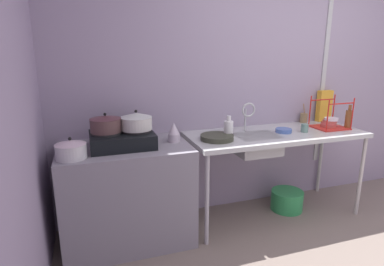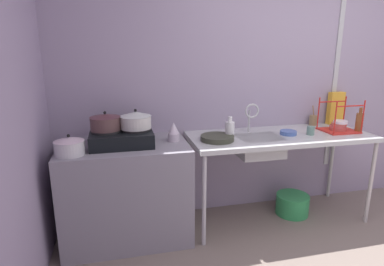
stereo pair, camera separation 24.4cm
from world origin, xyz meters
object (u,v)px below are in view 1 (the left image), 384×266
object	(u,v)px
stove	(122,139)
cereal_box	(324,106)
percolator	(174,132)
sink_basin	(256,144)
frying_pan	(217,137)
pot_on_right_burner	(136,121)
bottle_by_rack	(349,119)
dish_rack	(330,123)
cup_by_rack	(305,128)
bottle_by_sink	(228,129)
bucket_on_floor	(287,200)
small_bowl_on_drainboard	(284,130)
pot_on_left_burner	(106,124)
utensil_jar	(304,118)
faucet	(248,112)
pot_beside_stove	(71,149)

from	to	relation	value
stove	cereal_box	size ratio (longest dim) A/B	1.50
percolator	sink_basin	world-z (taller)	percolator
frying_pan	cereal_box	world-z (taller)	cereal_box
pot_on_right_burner	bottle_by_rack	bearing A→B (deg)	-2.35
dish_rack	bottle_by_rack	world-z (taller)	dish_rack
pot_on_right_burner	stove	bearing A→B (deg)	180.00
dish_rack	cup_by_rack	size ratio (longest dim) A/B	3.93
bottle_by_sink	bucket_on_floor	bearing A→B (deg)	2.61
cup_by_rack	bucket_on_floor	xyz separation A→B (m)	(-0.06, 0.09, -0.78)
stove	bottle_by_sink	bearing A→B (deg)	-0.70
stove	small_bowl_on_drainboard	size ratio (longest dim) A/B	3.30
pot_on_left_burner	cereal_box	bearing A→B (deg)	6.76
sink_basin	utensil_jar	size ratio (longest dim) A/B	1.94
stove	bucket_on_floor	size ratio (longest dim) A/B	1.56
pot_on_right_burner	bottle_by_sink	distance (m)	0.82
bottle_by_sink	bottle_by_rack	xyz separation A→B (m)	(1.26, -0.07, 0.02)
cup_by_rack	utensil_jar	world-z (taller)	utensil_jar
bottle_by_rack	sink_basin	bearing A→B (deg)	177.21
percolator	utensil_jar	size ratio (longest dim) A/B	0.81
faucet	utensil_jar	world-z (taller)	faucet
pot_on_left_burner	bottle_by_sink	xyz separation A→B (m)	(1.05, -0.01, -0.12)
stove	utensil_jar	distance (m)	1.95
stove	bottle_by_rack	size ratio (longest dim) A/B	2.13
percolator	cereal_box	distance (m)	1.78
pot_on_left_burner	percolator	distance (m)	0.57
pot_beside_stove	small_bowl_on_drainboard	world-z (taller)	pot_beside_stove
cereal_box	pot_on_right_burner	bearing A→B (deg)	-174.76
pot_beside_stove	bottle_by_sink	distance (m)	1.32
pot_on_left_burner	cup_by_rack	size ratio (longest dim) A/B	3.05
faucet	frying_pan	xyz separation A→B (m)	(-0.37, -0.16, -0.17)
pot_on_right_burner	dish_rack	size ratio (longest dim) A/B	0.82
pot_on_left_burner	faucet	xyz separation A→B (m)	(1.30, 0.10, -0.01)
stove	faucet	distance (m)	1.19
pot_on_left_burner	utensil_jar	xyz separation A→B (m)	(2.06, 0.27, -0.15)
dish_rack	utensil_jar	world-z (taller)	dish_rack
faucet	bottle_by_rack	size ratio (longest dim) A/B	1.20
bucket_on_floor	bottle_by_sink	bearing A→B (deg)	-177.39
frying_pan	cup_by_rack	size ratio (longest dim) A/B	3.65
stove	frying_pan	bearing A→B (deg)	-3.76
pot_on_left_burner	utensil_jar	world-z (taller)	pot_on_left_burner
stove	faucet	xyz separation A→B (m)	(1.18, 0.10, 0.13)
pot_beside_stove	utensil_jar	size ratio (longest dim) A/B	1.08
percolator	cereal_box	size ratio (longest dim) A/B	0.50
bottle_by_rack	bucket_on_floor	bearing A→B (deg)	169.44
bottle_by_sink	pot_beside_stove	bearing A→B (deg)	-172.80
stove	cereal_box	world-z (taller)	cereal_box
bottle_by_sink	cereal_box	xyz separation A→B (m)	(1.26, 0.29, 0.09)
pot_on_left_burner	pot_on_right_burner	size ratio (longest dim) A/B	0.95
bottle_by_rack	pot_beside_stove	bearing A→B (deg)	-177.95
pot_beside_stove	utensil_jar	xyz separation A→B (m)	(2.32, 0.45, -0.02)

